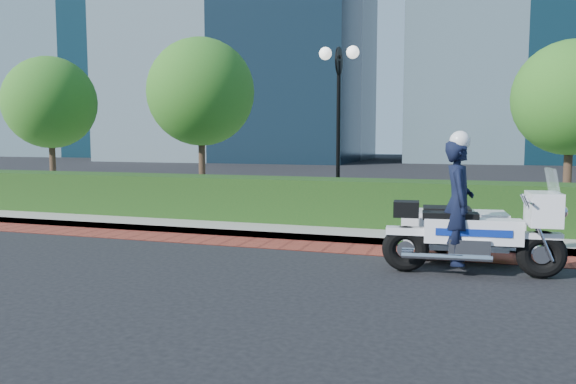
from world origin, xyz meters
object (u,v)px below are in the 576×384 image
(tree_b, at_px, (201,92))
(police_motorcycle, at_px, (463,222))
(tree_c, at_px, (571,98))
(tree_a, at_px, (50,103))
(lamppost, at_px, (339,103))

(tree_b, bearing_deg, police_motorcycle, -38.35)
(tree_c, xyz_separation_m, police_motorcycle, (-2.37, -6.03, -2.30))
(tree_a, xyz_separation_m, tree_c, (15.50, -0.00, -0.18))
(tree_b, relative_size, tree_c, 1.14)
(tree_b, bearing_deg, lamppost, -16.11)
(tree_a, xyz_separation_m, tree_b, (5.50, 0.00, 0.21))
(tree_a, relative_size, tree_c, 1.06)
(lamppost, bearing_deg, tree_b, 163.89)
(lamppost, relative_size, police_motorcycle, 1.55)
(tree_a, bearing_deg, police_motorcycle, -24.68)
(tree_a, distance_m, tree_b, 5.50)
(lamppost, relative_size, tree_c, 0.98)
(lamppost, bearing_deg, tree_c, 13.30)
(tree_b, xyz_separation_m, tree_c, (10.00, -0.00, -0.39))
(tree_c, bearing_deg, tree_a, 180.00)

